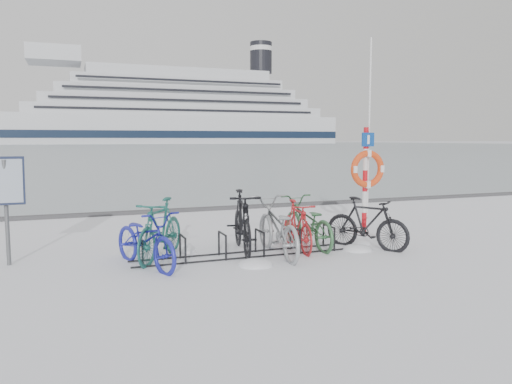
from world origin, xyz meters
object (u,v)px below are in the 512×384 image
Objects in this scene: lifebuoy_station at (367,169)px; cruise_ferry at (178,115)px; bike_rack at (241,246)px; info_board at (5,187)px.

cruise_ferry is at bearing 79.28° from lifebuoy_station.
cruise_ferry reaches higher than bike_rack.
lifebuoy_station reaches higher than info_board.
lifebuoy_station is at bearing 17.55° from bike_rack.
cruise_ferry is at bearing 75.93° from info_board.
bike_rack is 0.92× the size of lifebuoy_station.
info_board is 7.22m from lifebuoy_station.
bike_rack is 0.03× the size of cruise_ferry.
info_board is 0.42× the size of lifebuoy_station.
lifebuoy_station is (7.21, 0.31, 0.13)m from info_board.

